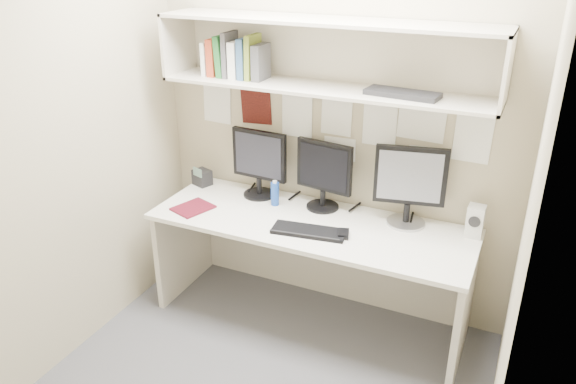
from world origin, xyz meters
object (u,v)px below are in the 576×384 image
at_px(keyboard, 309,231).
at_px(desk_phone, 202,177).
at_px(monitor_right, 410,183).
at_px(maroon_notebook, 193,208).
at_px(speaker, 475,221).
at_px(desk, 310,271).
at_px(monitor_center, 324,172).
at_px(monitor_left, 259,161).

distance_m(keyboard, desk_phone, 1.03).
xyz_separation_m(monitor_right, maroon_notebook, (-1.30, -0.38, -0.26)).
bearing_deg(speaker, desk_phone, -178.63).
bearing_deg(speaker, desk, -165.81).
height_order(desk, keyboard, keyboard).
bearing_deg(keyboard, desk, 99.66).
xyz_separation_m(monitor_center, maroon_notebook, (-0.76, -0.38, -0.24)).
relative_size(monitor_left, desk_phone, 3.15).
bearing_deg(speaker, keyboard, -156.69).
relative_size(desk, keyboard, 4.55).
relative_size(speaker, maroon_notebook, 0.81).
bearing_deg(keyboard, maroon_notebook, 172.71).
distance_m(desk, monitor_right, 0.86).
relative_size(monitor_center, maroon_notebook, 1.87).
xyz_separation_m(monitor_right, speaker, (0.40, 0.01, -0.17)).
xyz_separation_m(monitor_center, monitor_right, (0.55, -0.00, 0.02)).
height_order(monitor_left, monitor_right, monitor_right).
height_order(monitor_center, keyboard, monitor_center).
xyz_separation_m(monitor_right, keyboard, (-0.49, -0.37, -0.26)).
distance_m(monitor_center, speaker, 0.96).
relative_size(desk, monitor_left, 4.37).
bearing_deg(speaker, monitor_left, -179.03).
bearing_deg(maroon_notebook, monitor_center, 45.63).
relative_size(monitor_left, maroon_notebook, 1.92).
relative_size(monitor_center, speaker, 2.32).
height_order(keyboard, desk_phone, desk_phone).
xyz_separation_m(monitor_left, monitor_right, (1.01, -0.00, 0.02)).
distance_m(maroon_notebook, desk_phone, 0.40).
distance_m(monitor_right, maroon_notebook, 1.38).
height_order(monitor_center, monitor_right, monitor_right).
distance_m(monitor_right, keyboard, 0.67).
height_order(monitor_left, speaker, monitor_left).
bearing_deg(monitor_center, maroon_notebook, -145.15).
bearing_deg(monitor_right, monitor_center, 168.45).
bearing_deg(monitor_right, maroon_notebook, -175.43).
bearing_deg(monitor_left, speaker, 3.69).
distance_m(desk, keyboard, 0.40).
bearing_deg(maroon_notebook, desk, 30.82).
height_order(keyboard, speaker, speaker).
relative_size(desk, maroon_notebook, 8.40).
relative_size(monitor_left, speaker, 2.38).
height_order(desk, maroon_notebook, maroon_notebook).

